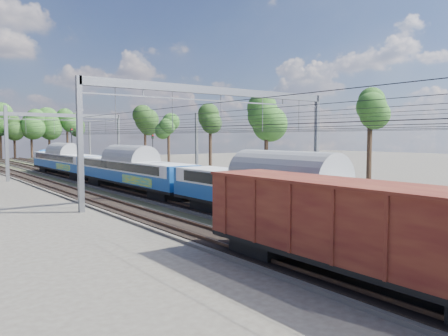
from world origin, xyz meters
TOP-DOWN VIEW (x-y plane):
  - track_bed at (-0.00, 45.00)m, footprint 21.00×130.00m
  - platform at (12.00, 20.00)m, footprint 3.00×70.00m
  - catenary at (0.33, 52.69)m, footprint 25.65×130.00m
  - tree_belt at (6.65, 91.73)m, footprint 40.18×101.01m
  - emu_train at (-4.50, 37.37)m, footprint 2.82×59.74m
  - freight_boxcar at (-9.00, 10.00)m, footprint 2.71×13.09m
  - worker at (3.55, 92.50)m, footprint 0.62×0.81m
  - signal_near at (2.13, 75.57)m, footprint 0.42×0.38m
  - signal_far at (11.50, 64.42)m, footprint 0.34×0.31m

SIDE VIEW (x-z plane):
  - track_bed at x=0.00m, z-range -0.07..0.27m
  - platform at x=12.00m, z-range 0.00..0.30m
  - worker at x=3.55m, z-range 0.00..2.00m
  - freight_boxcar at x=-9.00m, z-range 0.37..3.75m
  - emu_train at x=-4.50m, z-range 0.37..4.49m
  - signal_far at x=11.50m, z-range 0.72..6.11m
  - signal_near at x=2.13m, z-range 0.85..7.28m
  - catenary at x=0.33m, z-range 1.90..10.90m
  - tree_belt at x=6.65m, z-range 2.01..14.05m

